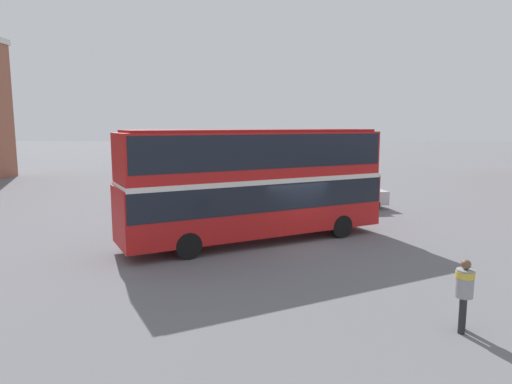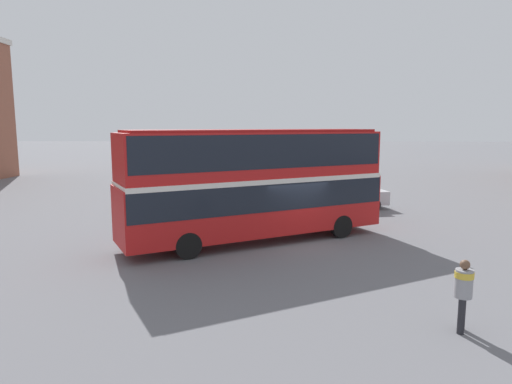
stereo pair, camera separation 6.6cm
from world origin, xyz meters
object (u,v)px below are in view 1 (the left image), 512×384
at_px(parked_car_kerb_near, 346,195).
at_px(parked_car_kerb_far, 238,190).
at_px(double_decker_bus, 256,178).
at_px(pedestrian_foreground, 464,288).

relative_size(parked_car_kerb_near, parked_car_kerb_far, 1.11).
distance_m(double_decker_bus, pedestrian_foreground, 9.89).
bearing_deg(parked_car_kerb_far, double_decker_bus, 98.38).
bearing_deg(double_decker_bus, parked_car_kerb_far, 69.16).
height_order(double_decker_bus, parked_car_kerb_near, double_decker_bus).
relative_size(pedestrian_foreground, parked_car_kerb_near, 0.36).
xyz_separation_m(double_decker_bus, parked_car_kerb_far, (-1.38, 9.30, -1.84)).
bearing_deg(pedestrian_foreground, parked_car_kerb_far, -43.72).
relative_size(pedestrian_foreground, parked_car_kerb_far, 0.40).
xyz_separation_m(pedestrian_foreground, parked_car_kerb_far, (-6.52, 17.60, -0.24)).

